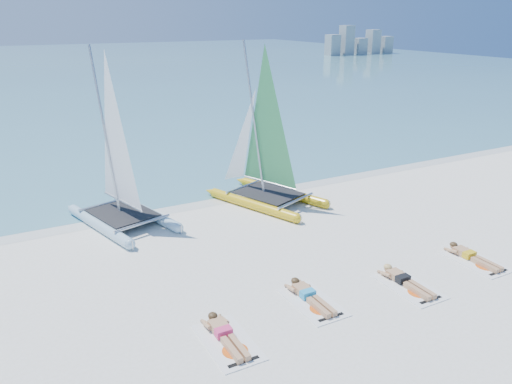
# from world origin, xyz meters

# --- Properties ---
(ground) EXTENTS (140.00, 140.00, 0.00)m
(ground) POSITION_xyz_m (0.00, 0.00, 0.00)
(ground) COLOR white
(ground) RESTS_ON ground
(sea) EXTENTS (140.00, 115.00, 0.01)m
(sea) POSITION_xyz_m (0.00, 63.00, 0.01)
(sea) COLOR #69ADB0
(sea) RESTS_ON ground
(wet_sand_strip) EXTENTS (140.00, 1.40, 0.01)m
(wet_sand_strip) POSITION_xyz_m (0.00, 5.50, 0.00)
(wet_sand_strip) COLOR silver
(wet_sand_strip) RESTS_ON ground
(distant_skyline) EXTENTS (14.00, 2.00, 5.00)m
(distant_skyline) POSITION_xyz_m (53.71, 62.00, 1.94)
(distant_skyline) COLOR #9298A0
(distant_skyline) RESTS_ON ground
(catamaran_blue) EXTENTS (3.18, 4.80, 6.01)m
(catamaran_blue) POSITION_xyz_m (-2.83, 4.87, 1.79)
(catamaran_blue) COLOR #A9CFDE
(catamaran_blue) RESTS_ON ground
(catamaran_yellow) EXTENTS (3.60, 4.93, 6.09)m
(catamaran_yellow) POSITION_xyz_m (2.34, 4.58, 1.92)
(catamaran_yellow) COLOR yellow
(catamaran_yellow) RESTS_ON ground
(towel_a) EXTENTS (1.00, 1.85, 0.02)m
(towel_a) POSITION_xyz_m (-2.47, -2.87, 0.01)
(towel_a) COLOR white
(towel_a) RESTS_ON ground
(sunbather_a) EXTENTS (0.37, 1.73, 0.26)m
(sunbather_a) POSITION_xyz_m (-2.47, -2.68, 0.12)
(sunbather_a) COLOR tan
(sunbather_a) RESTS_ON towel_a
(towel_b) EXTENTS (1.00, 1.85, 0.02)m
(towel_b) POSITION_xyz_m (0.05, -2.41, 0.01)
(towel_b) COLOR white
(towel_b) RESTS_ON ground
(sunbather_b) EXTENTS (0.37, 1.73, 0.26)m
(sunbather_b) POSITION_xyz_m (0.05, -2.22, 0.12)
(sunbather_b) COLOR tan
(sunbather_b) RESTS_ON towel_b
(towel_c) EXTENTS (1.00, 1.85, 0.02)m
(towel_c) POSITION_xyz_m (2.69, -2.97, 0.01)
(towel_c) COLOR white
(towel_c) RESTS_ON ground
(sunbather_c) EXTENTS (0.37, 1.73, 0.26)m
(sunbather_c) POSITION_xyz_m (2.69, -2.78, 0.12)
(sunbather_c) COLOR tan
(sunbather_c) RESTS_ON towel_c
(towel_d) EXTENTS (1.00, 1.85, 0.02)m
(towel_d) POSITION_xyz_m (5.40, -2.83, 0.01)
(towel_d) COLOR white
(towel_d) RESTS_ON ground
(sunbather_d) EXTENTS (0.37, 1.73, 0.26)m
(sunbather_d) POSITION_xyz_m (5.40, -2.63, 0.12)
(sunbather_d) COLOR tan
(sunbather_d) RESTS_ON towel_d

